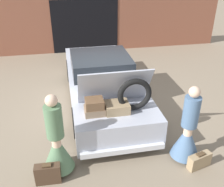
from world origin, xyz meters
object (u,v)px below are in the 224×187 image
object	(u,v)px
person_right	(187,134)
suitcase_beside_right_person	(199,161)
car	(103,83)
suitcase_beside_left_person	(48,174)
person_left	(57,145)

from	to	relation	value
person_right	suitcase_beside_right_person	distance (m)	0.58
car	suitcase_beside_left_person	xyz separation A→B (m)	(-1.51, -2.85, -0.40)
suitcase_beside_left_person	person_left	bearing A→B (deg)	54.31
person_left	person_right	xyz separation A→B (m)	(2.61, -0.14, -0.01)
suitcase_beside_left_person	suitcase_beside_right_person	bearing A→B (deg)	-3.38
person_right	suitcase_beside_left_person	world-z (taller)	person_right
car	person_left	size ratio (longest dim) A/B	3.02
car	person_left	xyz separation A→B (m)	(-1.30, -2.56, 0.01)
person_left	person_right	size ratio (longest dim) A/B	1.01
car	suitcase_beside_right_person	world-z (taller)	car
car	person_right	world-z (taller)	car
car	suitcase_beside_left_person	world-z (taller)	car
car	person_right	xyz separation A→B (m)	(1.30, -2.70, 0.00)
person_left	suitcase_beside_right_person	distance (m)	2.86
suitcase_beside_left_person	suitcase_beside_right_person	size ratio (longest dim) A/B	0.91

